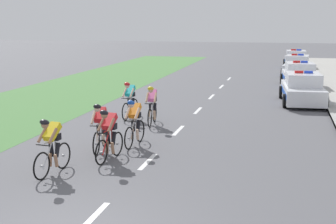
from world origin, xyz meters
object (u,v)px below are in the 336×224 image
(cyclist_third, at_px, (100,126))
(police_car_second, at_px, (299,76))
(cyclist_fifth, at_px, (152,105))
(police_car_furthest, at_px, (296,60))
(cyclist_lead, at_px, (52,145))
(police_car_nearest, at_px, (303,89))
(cyclist_sixth, at_px, (130,99))
(cyclist_fourth, at_px, (134,122))
(cyclist_second, at_px, (109,134))
(police_car_third, at_px, (297,66))

(cyclist_third, relative_size, police_car_second, 0.38)
(cyclist_fifth, xyz_separation_m, police_car_furthest, (5.78, 24.13, -0.11))
(cyclist_lead, relative_size, police_car_nearest, 0.38)
(cyclist_sixth, bearing_deg, cyclist_fourth, -69.73)
(police_car_nearest, bearing_deg, cyclist_third, -121.18)
(cyclist_fifth, distance_m, police_car_nearest, 8.59)
(cyclist_lead, relative_size, cyclist_fourth, 1.00)
(cyclist_fifth, distance_m, police_car_furthest, 24.82)
(cyclist_second, bearing_deg, cyclist_fourth, 83.34)
(cyclist_second, distance_m, cyclist_fourth, 1.74)
(cyclist_third, bearing_deg, cyclist_fifth, 82.81)
(cyclist_second, xyz_separation_m, police_car_second, (5.68, 17.07, -0.11))
(cyclist_sixth, distance_m, police_car_second, 13.25)
(cyclist_lead, xyz_separation_m, police_car_furthest, (6.68, 30.53, -0.11))
(cyclist_third, distance_m, police_car_nearest, 12.14)
(cyclist_fifth, height_order, police_car_second, police_car_second)
(cyclist_third, relative_size, police_car_third, 0.38)
(cyclist_lead, height_order, police_car_nearest, police_car_nearest)
(cyclist_sixth, bearing_deg, police_car_second, 58.15)
(cyclist_lead, distance_m, police_car_nearest, 14.40)
(cyclist_third, xyz_separation_m, police_car_third, (6.28, 22.43, -0.11))
(police_car_second, relative_size, police_car_third, 1.00)
(cyclist_fourth, bearing_deg, police_car_furthest, 78.65)
(cyclist_second, bearing_deg, police_car_nearest, 63.15)
(cyclist_fourth, bearing_deg, cyclist_second, -96.66)
(cyclist_fourth, height_order, cyclist_sixth, same)
(cyclist_fifth, xyz_separation_m, cyclist_sixth, (-1.21, 0.95, 0.00))
(cyclist_fourth, xyz_separation_m, cyclist_fifth, (-0.30, 3.14, 0.00))
(cyclist_fourth, xyz_separation_m, police_car_third, (5.48, 21.54, -0.11))
(cyclist_sixth, xyz_separation_m, police_car_nearest, (6.99, 5.40, -0.11))
(police_car_nearest, distance_m, police_car_second, 5.85)
(cyclist_lead, relative_size, police_car_furthest, 0.39)
(cyclist_fourth, xyz_separation_m, police_car_furthest, (5.48, 27.28, -0.11))
(cyclist_fourth, bearing_deg, cyclist_fifth, 95.43)
(cyclist_fourth, distance_m, police_car_furthest, 27.82)
(cyclist_fourth, relative_size, police_car_third, 0.38)
(cyclist_fifth, bearing_deg, cyclist_second, -88.86)
(police_car_third, bearing_deg, police_car_furthest, 89.98)
(police_car_nearest, xyz_separation_m, police_car_furthest, (-0.00, 17.78, 0.00))
(cyclist_sixth, distance_m, police_car_nearest, 8.83)
(cyclist_lead, height_order, police_car_second, police_car_second)
(cyclist_fifth, height_order, cyclist_sixth, same)
(cyclist_third, height_order, cyclist_sixth, same)
(cyclist_lead, distance_m, cyclist_third, 2.40)
(police_car_nearest, bearing_deg, cyclist_sixth, -142.30)
(cyclist_second, distance_m, cyclist_third, 1.03)
(cyclist_lead, xyz_separation_m, police_car_nearest, (6.68, 12.75, -0.11))
(cyclist_fourth, bearing_deg, police_car_second, 70.35)
(cyclist_third, relative_size, cyclist_sixth, 1.00)
(police_car_nearest, distance_m, police_car_third, 12.05)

